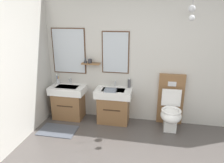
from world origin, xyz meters
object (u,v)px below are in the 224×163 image
toilet (171,109)px  toothbrush_cup (58,81)px  vanity_sink_right (114,104)px  soap_dispenser (129,83)px  folded_hand_towel (110,90)px  vanity_sink_left (69,101)px

toilet → toothbrush_cup: 2.33m
vanity_sink_right → toothbrush_cup: toothbrush_cup is taller
toothbrush_cup → toilet: bearing=-4.0°
soap_dispenser → folded_hand_towel: (-0.32, -0.27, -0.07)m
vanity_sink_right → toothbrush_cup: size_ratio=3.54×
vanity_sink_left → vanity_sink_right: same height
soap_dispenser → folded_hand_towel: bearing=-139.7°
vanity_sink_left → soap_dispenser: (1.22, 0.15, 0.41)m
vanity_sink_right → toilet: toilet is taller
vanity_sink_left → toothbrush_cup: size_ratio=3.54×
vanity_sink_left → soap_dispenser: size_ratio=3.46×
vanity_sink_left → toilet: (2.03, -0.02, 0.02)m
vanity_sink_right → folded_hand_towel: 0.36m
vanity_sink_right → toilet: size_ratio=0.70×
toilet → soap_dispenser: (-0.81, 0.17, 0.39)m
toothbrush_cup → folded_hand_towel: (1.17, -0.26, -0.03)m
toilet → folded_hand_towel: (-1.13, -0.10, 0.33)m
toothbrush_cup → vanity_sink_right: bearing=-6.6°
soap_dispenser → vanity_sink_right: bearing=-151.6°
vanity_sink_left → soap_dispenser: soap_dispenser is taller
folded_hand_towel → toilet: bearing=5.1°
vanity_sink_right → soap_dispenser: soap_dispenser is taller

